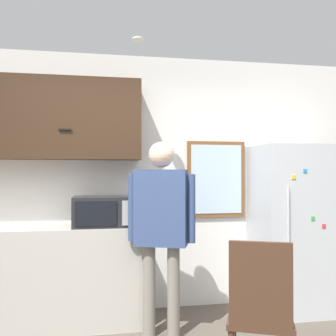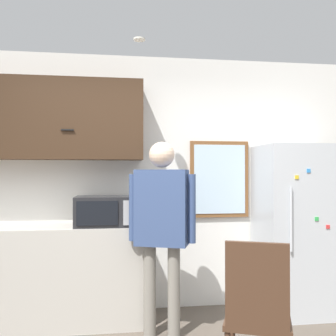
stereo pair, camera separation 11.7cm
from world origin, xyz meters
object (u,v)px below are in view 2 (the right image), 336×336
refrigerator (295,229)px  microwave (103,211)px  person (162,217)px  chair (257,308)px

refrigerator → microwave: bearing=-178.8°
person → refrigerator: size_ratio=0.99×
microwave → refrigerator: bearing=1.2°
microwave → chair: microwave is taller
microwave → chair: (1.07, -1.21, -0.55)m
microwave → chair: 1.71m
chair → person: bearing=-34.9°
refrigerator → chair: 1.57m
person → chair: bearing=-37.2°
person → microwave: bearing=166.3°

